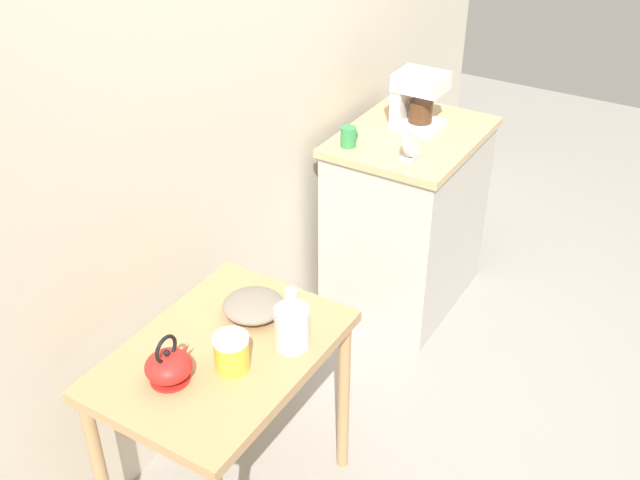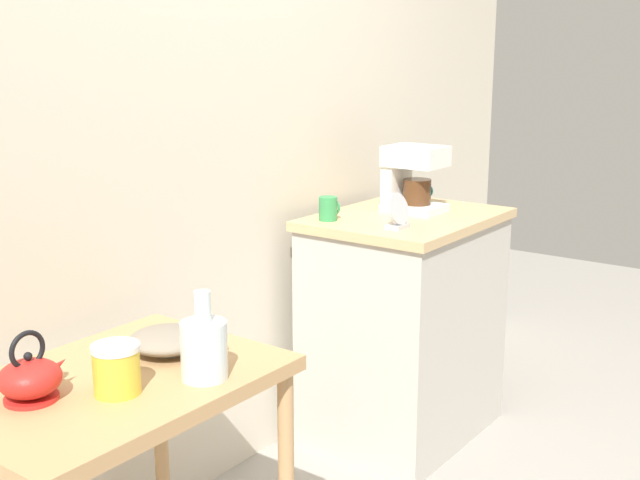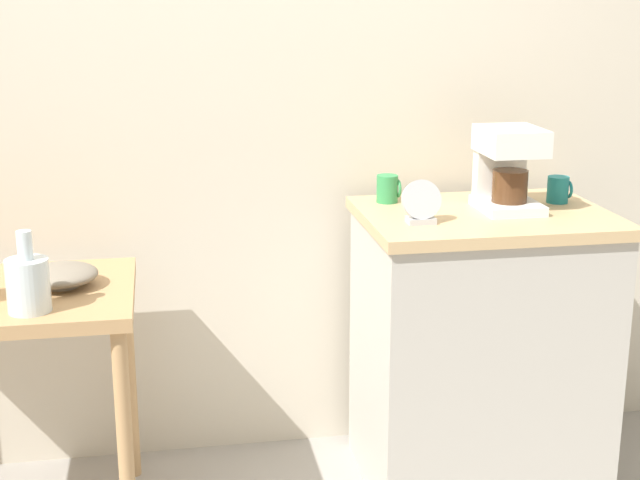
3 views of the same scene
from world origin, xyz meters
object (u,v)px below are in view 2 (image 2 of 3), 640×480
at_px(coffee_maker, 410,176).
at_px(mug_dark_teal, 423,192).
at_px(canister_enamel, 117,369).
at_px(glass_carafe_vase, 204,348).
at_px(teakettle, 31,378).
at_px(mug_tall_green, 328,209).
at_px(bowl_stoneware, 167,340).
at_px(table_clock, 398,213).

relative_size(coffee_maker, mug_dark_teal, 3.03).
relative_size(canister_enamel, coffee_maker, 0.46).
bearing_deg(glass_carafe_vase, teakettle, 144.72).
bearing_deg(canister_enamel, mug_tall_green, 13.64).
distance_m(bowl_stoneware, table_clock, 1.07).
height_order(coffee_maker, mug_tall_green, coffee_maker).
bearing_deg(teakettle, glass_carafe_vase, -35.28).
height_order(glass_carafe_vase, mug_dark_teal, mug_dark_teal).
bearing_deg(table_clock, mug_tall_green, 95.86).
height_order(mug_tall_green, table_clock, table_clock).
bearing_deg(coffee_maker, mug_tall_green, 155.96).
bearing_deg(bowl_stoneware, canister_enamel, -158.49).
xyz_separation_m(bowl_stoneware, coffee_maker, (1.36, 0.06, 0.27)).
xyz_separation_m(glass_carafe_vase, canister_enamel, (-0.19, 0.10, -0.02)).
relative_size(glass_carafe_vase, coffee_maker, 0.86).
distance_m(coffee_maker, mug_dark_teal, 0.23).
distance_m(bowl_stoneware, canister_enamel, 0.27).
bearing_deg(bowl_stoneware, coffee_maker, 2.39).
distance_m(teakettle, canister_enamel, 0.19).
xyz_separation_m(coffee_maker, mug_tall_green, (-0.34, 0.15, -0.10)).
xyz_separation_m(canister_enamel, mug_tall_green, (1.27, 0.31, 0.15)).
distance_m(coffee_maker, table_clock, 0.35).
height_order(bowl_stoneware, table_clock, table_clock).
bearing_deg(bowl_stoneware, glass_carafe_vase, -108.12).
bearing_deg(teakettle, canister_enamel, -42.69).
distance_m(bowl_stoneware, mug_dark_teal, 1.58).
relative_size(mug_dark_teal, table_clock, 0.66).
bearing_deg(canister_enamel, teakettle, 137.31).
bearing_deg(coffee_maker, bowl_stoneware, -177.61).
xyz_separation_m(canister_enamel, coffee_maker, (1.61, 0.16, 0.24)).
distance_m(glass_carafe_vase, coffee_maker, 1.47).
bearing_deg(canister_enamel, bowl_stoneware, 21.51).
distance_m(glass_carafe_vase, canister_enamel, 0.21).
xyz_separation_m(glass_carafe_vase, mug_tall_green, (1.09, 0.41, 0.13)).
height_order(glass_carafe_vase, mug_tall_green, mug_tall_green).
relative_size(glass_carafe_vase, canister_enamel, 1.85).
bearing_deg(mug_dark_teal, coffee_maker, -165.22).
bearing_deg(table_clock, teakettle, 175.81).
xyz_separation_m(bowl_stoneware, table_clock, (1.05, -0.07, 0.18)).
height_order(teakettle, mug_dark_teal, mug_dark_teal).
bearing_deg(bowl_stoneware, mug_tall_green, 11.60).
height_order(teakettle, coffee_maker, coffee_maker).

